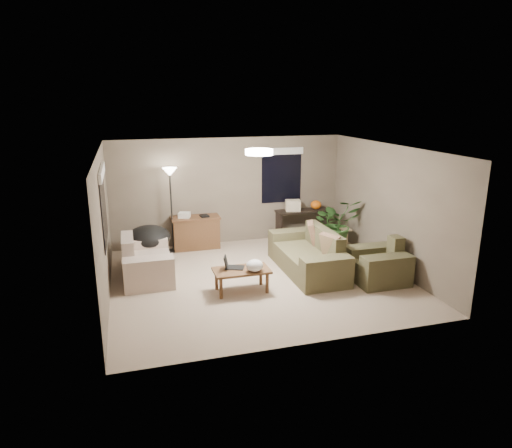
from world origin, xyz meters
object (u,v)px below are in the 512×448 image
object	(u,v)px
desk	(196,232)
houseplant	(336,229)
coffee_table	(242,273)
cat_scratching_post	(345,241)
armchair	(378,266)
main_sofa	(309,257)
loveseat	(145,263)
papasan_chair	(149,241)
floor_lamp	(170,182)
console_table	(302,222)

from	to	relation	value
desk	houseplant	world-z (taller)	houseplant
coffee_table	cat_scratching_post	xyz separation A→B (m)	(2.86, 1.60, -0.14)
coffee_table	armchair	bearing A→B (deg)	-4.95
main_sofa	coffee_table	distance (m)	1.67
loveseat	cat_scratching_post	world-z (taller)	loveseat
papasan_chair	floor_lamp	world-z (taller)	floor_lamp
coffee_table	cat_scratching_post	bearing A→B (deg)	29.33
armchair	floor_lamp	bearing A→B (deg)	141.61
armchair	desk	distance (m)	4.19
houseplant	coffee_table	bearing A→B (deg)	-146.50
loveseat	coffee_table	size ratio (longest dim) A/B	1.60
loveseat	armchair	world-z (taller)	same
loveseat	cat_scratching_post	xyz separation A→B (m)	(4.48, 0.44, -0.08)
console_table	papasan_chair	xyz separation A→B (m)	(-3.69, -0.60, 0.03)
loveseat	console_table	size ratio (longest dim) A/B	1.23
papasan_chair	desk	bearing A→B (deg)	31.38
console_table	main_sofa	bearing A→B (deg)	-107.71
console_table	papasan_chair	size ratio (longest dim) A/B	1.38
main_sofa	desk	distance (m)	2.85
papasan_chair	coffee_table	bearing A→B (deg)	-53.39
papasan_chair	cat_scratching_post	xyz separation A→B (m)	(4.35, -0.41, -0.25)
main_sofa	armchair	bearing A→B (deg)	-38.17
armchair	cat_scratching_post	xyz separation A→B (m)	(0.24, 1.83, -0.08)
main_sofa	armchair	size ratio (longest dim) A/B	2.20
armchair	houseplant	world-z (taller)	houseplant
loveseat	coffee_table	bearing A→B (deg)	-35.67
loveseat	desk	bearing A→B (deg)	51.15
loveseat	console_table	world-z (taller)	loveseat
console_table	coffee_table	bearing A→B (deg)	-130.03
cat_scratching_post	armchair	bearing A→B (deg)	-97.36
cat_scratching_post	papasan_chair	bearing A→B (deg)	174.66
main_sofa	floor_lamp	world-z (taller)	floor_lamp
desk	floor_lamp	world-z (taller)	floor_lamp
armchair	houseplant	size ratio (longest dim) A/B	0.84
floor_lamp	main_sofa	bearing A→B (deg)	-38.48
armchair	floor_lamp	world-z (taller)	floor_lamp
console_table	floor_lamp	bearing A→B (deg)	-179.64
main_sofa	cat_scratching_post	size ratio (longest dim) A/B	4.40
papasan_chair	armchair	bearing A→B (deg)	-28.55
desk	console_table	world-z (taller)	same
loveseat	cat_scratching_post	bearing A→B (deg)	5.61
loveseat	houseplant	size ratio (longest dim) A/B	1.34
loveseat	papasan_chair	xyz separation A→B (m)	(0.13, 0.85, 0.17)
desk	papasan_chair	xyz separation A→B (m)	(-1.09, -0.66, 0.09)
desk	houseplant	xyz separation A→B (m)	(3.09, -0.90, 0.09)
console_table	houseplant	bearing A→B (deg)	-59.40
loveseat	console_table	xyz separation A→B (m)	(3.82, 1.45, 0.14)
console_table	houseplant	size ratio (longest dim) A/B	1.09
papasan_chair	loveseat	bearing A→B (deg)	-98.60
coffee_table	papasan_chair	size ratio (longest dim) A/B	1.06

